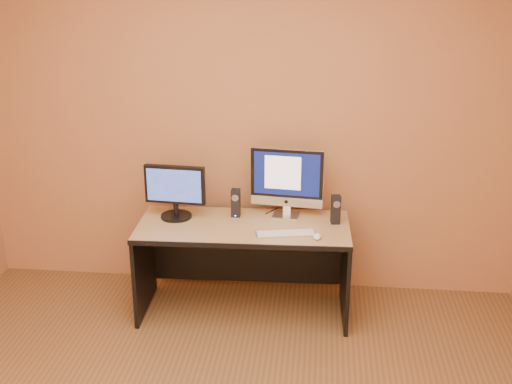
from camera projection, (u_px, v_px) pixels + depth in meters
walls at (195, 231)px, 2.76m from camera, size 4.00×4.00×2.60m
desk at (244, 269)px, 4.52m from camera, size 1.48×0.69×0.67m
imac at (286, 182)px, 4.48m from camera, size 0.54×0.24×0.50m
second_monitor at (175, 192)px, 4.47m from camera, size 0.45×0.25×0.38m
speaker_left at (236, 203)px, 4.52m from camera, size 0.06×0.07×0.20m
speaker_right at (336, 209)px, 4.41m from camera, size 0.07×0.07×0.20m
keyboard at (285, 234)px, 4.25m from camera, size 0.40×0.18×0.02m
mouse at (317, 236)px, 4.19m from camera, size 0.05×0.09×0.03m
cable_a at (285, 211)px, 4.64m from camera, size 0.06×0.20×0.01m
cable_b at (272, 211)px, 4.64m from camera, size 0.09×0.14×0.01m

